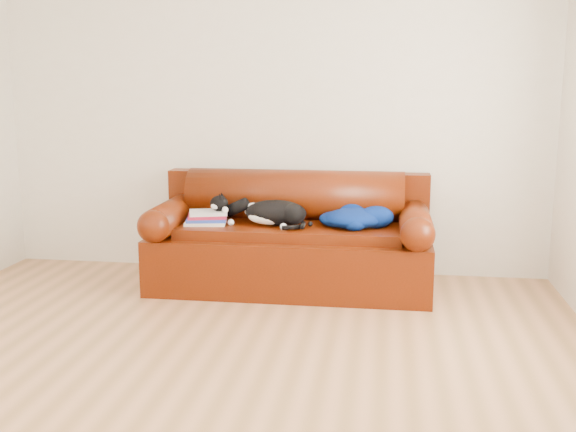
% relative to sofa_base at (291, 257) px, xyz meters
% --- Properties ---
extents(ground, '(4.50, 4.50, 0.00)m').
position_rel_sofa_base_xyz_m(ground, '(-0.23, -1.49, -0.24)').
color(ground, olive).
rests_on(ground, ground).
extents(room_shell, '(4.52, 4.02, 2.61)m').
position_rel_sofa_base_xyz_m(room_shell, '(-0.11, -1.48, 1.43)').
color(room_shell, beige).
rests_on(room_shell, ground).
extents(sofa_base, '(2.10, 0.90, 0.50)m').
position_rel_sofa_base_xyz_m(sofa_base, '(0.00, 0.00, 0.00)').
color(sofa_base, '#390F02').
rests_on(sofa_base, ground).
extents(sofa_back, '(2.10, 1.01, 0.88)m').
position_rel_sofa_base_xyz_m(sofa_back, '(0.00, 0.24, 0.30)').
color(sofa_back, '#390F02').
rests_on(sofa_back, ground).
extents(book_stack, '(0.33, 0.28, 0.10)m').
position_rel_sofa_base_xyz_m(book_stack, '(-0.63, -0.10, 0.31)').
color(book_stack, silver).
rests_on(book_stack, sofa_base).
extents(cat, '(0.63, 0.41, 0.24)m').
position_rel_sofa_base_xyz_m(cat, '(-0.11, -0.08, 0.35)').
color(cat, black).
rests_on(cat, sofa_base).
extents(blanket, '(0.64, 0.54, 0.16)m').
position_rel_sofa_base_xyz_m(blanket, '(0.49, -0.03, 0.33)').
color(blanket, '#020B41').
rests_on(blanket, sofa_base).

